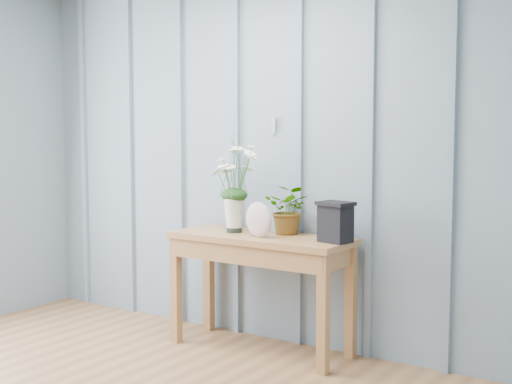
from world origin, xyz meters
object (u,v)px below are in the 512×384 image
Objects in this scene: daisy_vase at (234,172)px; carved_box at (335,222)px; felt_disc_vessel at (259,220)px; sideboard at (260,253)px.

carved_box is (0.74, 0.01, -0.27)m from daisy_vase.
daisy_vase reaches higher than felt_disc_vessel.
daisy_vase is 2.86× the size of felt_disc_vessel.
sideboard is 0.24m from felt_disc_vessel.
felt_disc_vessel reaches higher than sideboard.
daisy_vase is at bearing -179.37° from carved_box.
daisy_vase is at bearing 173.17° from felt_disc_vessel.
daisy_vase is 0.39m from felt_disc_vessel.
carved_box is at bearing 1.14° from sideboard.
felt_disc_vessel is at bearing -169.08° from carved_box.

